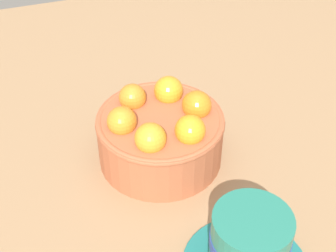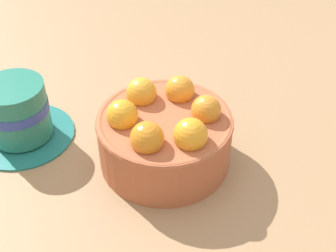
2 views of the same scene
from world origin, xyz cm
name	(u,v)px [view 1 (image 1 of 2)]	position (x,y,z in cm)	size (l,w,h in cm)	color
ground_plane	(161,165)	(0.00, 0.00, -1.52)	(159.62, 106.61, 3.03)	#997551
terracotta_bowl	(161,133)	(-0.02, 0.01, 4.36)	(16.72, 16.72, 9.70)	#AD5938
coffee_cup	(249,247)	(-3.10, 19.73, 3.90)	(13.87, 13.87, 8.36)	#1D6D68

